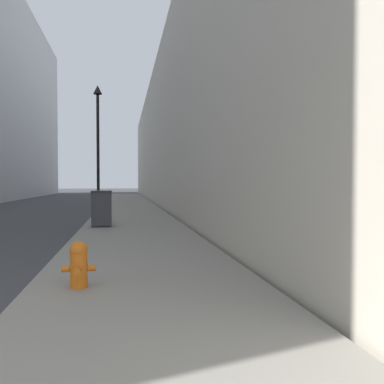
# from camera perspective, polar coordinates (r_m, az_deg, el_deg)

# --- Properties ---
(sidewalk_right) EXTENTS (3.65, 60.00, 0.15)m
(sidewalk_right) POSITION_cam_1_polar(r_m,az_deg,el_deg) (22.40, -9.42, -2.71)
(sidewalk_right) COLOR gray
(sidewalk_right) RESTS_ON ground
(building_right_stone) EXTENTS (12.00, 60.00, 10.46)m
(building_right_stone) POSITION_cam_1_polar(r_m,az_deg,el_deg) (31.65, 4.91, 7.88)
(building_right_stone) COLOR beige
(building_right_stone) RESTS_ON ground
(fire_hydrant) EXTENTS (0.49, 0.38, 0.69)m
(fire_hydrant) POSITION_cam_1_polar(r_m,az_deg,el_deg) (5.89, -16.88, -10.35)
(fire_hydrant) COLOR orange
(fire_hydrant) RESTS_ON sidewalk_right
(trash_bin) EXTENTS (0.69, 0.67, 1.26)m
(trash_bin) POSITION_cam_1_polar(r_m,az_deg,el_deg) (13.62, -13.60, -2.40)
(trash_bin) COLOR #3D3D42
(trash_bin) RESTS_ON sidewalk_right
(lamppost) EXTENTS (0.39, 0.39, 5.87)m
(lamppost) POSITION_cam_1_polar(r_m,az_deg,el_deg) (17.35, -14.14, 8.02)
(lamppost) COLOR black
(lamppost) RESTS_ON sidewalk_right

